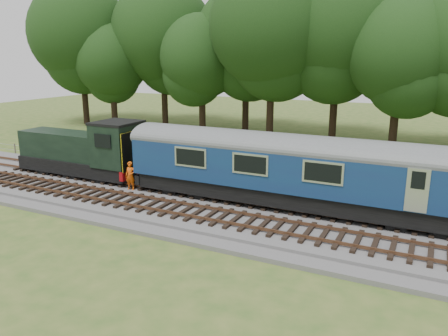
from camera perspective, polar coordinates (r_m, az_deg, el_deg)
The scene contains 9 objects.
ground at distance 22.60m, azimuth 1.60°, elevation -6.10°, with size 120.00×120.00×0.00m, color #385A21.
ballast at distance 22.54m, azimuth 1.60°, elevation -5.69°, with size 70.00×7.00×0.35m, color #4C4C4F.
track_north at distance 23.67m, azimuth 3.03°, elevation -4.09°, with size 67.20×2.40×0.21m.
track_south at distance 21.10m, azimuth -0.22°, elevation -6.42°, with size 67.20×2.40×0.21m.
fence at distance 26.53m, azimuth 5.67°, elevation -3.02°, with size 64.00×0.12×1.00m, color #6B6054, non-canonical shape.
tree_line at distance 42.91m, azimuth 14.00°, elevation 3.36°, with size 70.00×8.00×18.00m, color black, non-canonical shape.
dmu_railcar at distance 22.22m, azimuth 9.15°, elevation 0.39°, with size 18.05×2.86×3.88m.
shunter_loco at distance 29.48m, azimuth -17.70°, elevation 2.09°, with size 8.91×2.60×3.38m.
worker at distance 25.86m, azimuth -12.12°, elevation -1.00°, with size 0.61×0.40×1.68m, color #E4520C.
Camera 1 is at (8.80, -19.25, 7.93)m, focal length 35.00 mm.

